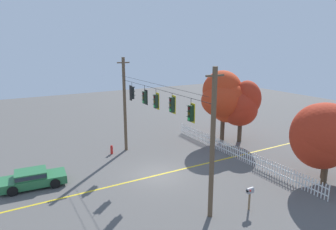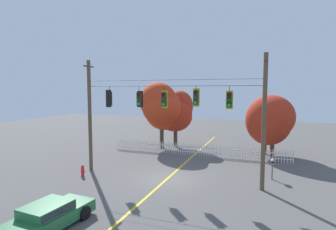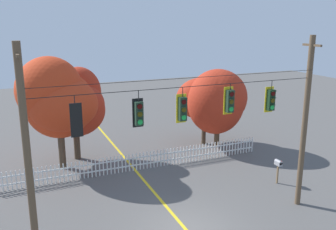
{
  "view_description": "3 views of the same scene",
  "coord_description": "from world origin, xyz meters",
  "px_view_note": "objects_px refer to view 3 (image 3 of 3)",
  "views": [
    {
      "loc": [
        17.77,
        -9.36,
        9.27
      ],
      "look_at": [
        -0.38,
        1.05,
        4.28
      ],
      "focal_mm": 31.92,
      "sensor_mm": 36.0,
      "label": 1
    },
    {
      "loc": [
        6.24,
        -17.11,
        6.03
      ],
      "look_at": [
        -0.38,
        1.24,
        4.26
      ],
      "focal_mm": 29.38,
      "sensor_mm": 36.0,
      "label": 2
    },
    {
      "loc": [
        -6.32,
        -13.05,
        8.86
      ],
      "look_at": [
        -0.57,
        0.66,
        5.05
      ],
      "focal_mm": 39.94,
      "sensor_mm": 36.0,
      "label": 3
    }
  ],
  "objects_px": {
    "traffic_signal_northbound_primary": "(271,100)",
    "traffic_signal_westbound_side": "(230,101)",
    "traffic_signal_northbound_secondary": "(182,109)",
    "traffic_signal_southbound_primary": "(139,113)",
    "autumn_maple_near_fence": "(57,100)",
    "autumn_maple_far_west": "(217,100)",
    "autumn_oak_far_east": "(204,100)",
    "traffic_signal_eastbound_side": "(76,119)",
    "autumn_maple_mid": "(76,105)",
    "roadside_mailbox": "(278,164)"
  },
  "relations": [
    {
      "from": "traffic_signal_northbound_primary",
      "to": "autumn_maple_far_west",
      "type": "bearing_deg",
      "value": 74.39
    },
    {
      "from": "traffic_signal_northbound_secondary",
      "to": "traffic_signal_southbound_primary",
      "type": "bearing_deg",
      "value": -179.99
    },
    {
      "from": "autumn_maple_mid",
      "to": "roadside_mailbox",
      "type": "distance_m",
      "value": 12.7
    },
    {
      "from": "traffic_signal_northbound_secondary",
      "to": "autumn_maple_mid",
      "type": "relative_size",
      "value": 0.25
    },
    {
      "from": "autumn_maple_near_fence",
      "to": "roadside_mailbox",
      "type": "relative_size",
      "value": 4.95
    },
    {
      "from": "traffic_signal_northbound_secondary",
      "to": "autumn_maple_far_west",
      "type": "bearing_deg",
      "value": 52.63
    },
    {
      "from": "traffic_signal_northbound_secondary",
      "to": "traffic_signal_northbound_primary",
      "type": "relative_size",
      "value": 1.02
    },
    {
      "from": "autumn_oak_far_east",
      "to": "traffic_signal_southbound_primary",
      "type": "bearing_deg",
      "value": -128.99
    },
    {
      "from": "traffic_signal_westbound_side",
      "to": "autumn_oak_far_east",
      "type": "distance_m",
      "value": 11.46
    },
    {
      "from": "traffic_signal_southbound_primary",
      "to": "traffic_signal_northbound_secondary",
      "type": "bearing_deg",
      "value": 0.01
    },
    {
      "from": "traffic_signal_southbound_primary",
      "to": "traffic_signal_northbound_secondary",
      "type": "relative_size",
      "value": 0.99
    },
    {
      "from": "traffic_signal_northbound_primary",
      "to": "autumn_maple_mid",
      "type": "height_order",
      "value": "traffic_signal_northbound_primary"
    },
    {
      "from": "traffic_signal_eastbound_side",
      "to": "autumn_maple_near_fence",
      "type": "height_order",
      "value": "autumn_maple_near_fence"
    },
    {
      "from": "traffic_signal_eastbound_side",
      "to": "autumn_maple_near_fence",
      "type": "bearing_deg",
      "value": 87.63
    },
    {
      "from": "traffic_signal_southbound_primary",
      "to": "traffic_signal_northbound_primary",
      "type": "height_order",
      "value": "same"
    },
    {
      "from": "traffic_signal_southbound_primary",
      "to": "roadside_mailbox",
      "type": "relative_size",
      "value": 1.05
    },
    {
      "from": "traffic_signal_eastbound_side",
      "to": "autumn_maple_far_west",
      "type": "height_order",
      "value": "traffic_signal_eastbound_side"
    },
    {
      "from": "traffic_signal_eastbound_side",
      "to": "autumn_oak_far_east",
      "type": "bearing_deg",
      "value": 44.0
    },
    {
      "from": "autumn_maple_mid",
      "to": "roadside_mailbox",
      "type": "xyz_separation_m",
      "value": [
        9.51,
        -8.02,
        -2.54
      ]
    },
    {
      "from": "traffic_signal_westbound_side",
      "to": "autumn_maple_far_west",
      "type": "height_order",
      "value": "traffic_signal_westbound_side"
    },
    {
      "from": "autumn_maple_near_fence",
      "to": "roadside_mailbox",
      "type": "distance_m",
      "value": 13.18
    },
    {
      "from": "traffic_signal_eastbound_side",
      "to": "autumn_maple_far_west",
      "type": "bearing_deg",
      "value": 39.03
    },
    {
      "from": "traffic_signal_northbound_secondary",
      "to": "traffic_signal_westbound_side",
      "type": "height_order",
      "value": "same"
    },
    {
      "from": "traffic_signal_northbound_primary",
      "to": "autumn_oak_far_east",
      "type": "relative_size",
      "value": 0.29
    },
    {
      "from": "traffic_signal_northbound_secondary",
      "to": "traffic_signal_westbound_side",
      "type": "distance_m",
      "value": 2.18
    },
    {
      "from": "traffic_signal_eastbound_side",
      "to": "autumn_maple_mid",
      "type": "relative_size",
      "value": 0.25
    },
    {
      "from": "traffic_signal_northbound_secondary",
      "to": "traffic_signal_northbound_primary",
      "type": "bearing_deg",
      "value": -0.0
    },
    {
      "from": "traffic_signal_northbound_primary",
      "to": "autumn_maple_far_west",
      "type": "xyz_separation_m",
      "value": [
        2.47,
        8.84,
        -1.95
      ]
    },
    {
      "from": "traffic_signal_westbound_side",
      "to": "autumn_maple_near_fence",
      "type": "relative_size",
      "value": 0.19
    },
    {
      "from": "traffic_signal_eastbound_side",
      "to": "autumn_maple_mid",
      "type": "xyz_separation_m",
      "value": [
        1.6,
        10.35,
        -1.77
      ]
    },
    {
      "from": "traffic_signal_eastbound_side",
      "to": "roadside_mailbox",
      "type": "distance_m",
      "value": 12.15
    },
    {
      "from": "traffic_signal_northbound_primary",
      "to": "autumn_maple_near_fence",
      "type": "relative_size",
      "value": 0.21
    },
    {
      "from": "autumn_maple_near_fence",
      "to": "autumn_maple_far_west",
      "type": "bearing_deg",
      "value": -2.45
    },
    {
      "from": "autumn_maple_near_fence",
      "to": "traffic_signal_westbound_side",
      "type": "bearing_deg",
      "value": -57.28
    },
    {
      "from": "traffic_signal_southbound_primary",
      "to": "autumn_oak_far_east",
      "type": "xyz_separation_m",
      "value": [
        8.37,
        10.33,
        -2.22
      ]
    },
    {
      "from": "traffic_signal_northbound_primary",
      "to": "roadside_mailbox",
      "type": "xyz_separation_m",
      "value": [
        2.66,
        2.31,
        -4.31
      ]
    },
    {
      "from": "autumn_maple_near_fence",
      "to": "autumn_maple_mid",
      "type": "distance_m",
      "value": 1.72
    },
    {
      "from": "traffic_signal_northbound_primary",
      "to": "traffic_signal_westbound_side",
      "type": "bearing_deg",
      "value": 179.99
    },
    {
      "from": "traffic_signal_northbound_secondary",
      "to": "traffic_signal_westbound_side",
      "type": "bearing_deg",
      "value": 0.0
    },
    {
      "from": "traffic_signal_northbound_secondary",
      "to": "autumn_maple_near_fence",
      "type": "bearing_deg",
      "value": 112.21
    },
    {
      "from": "traffic_signal_southbound_primary",
      "to": "roadside_mailbox",
      "type": "xyz_separation_m",
      "value": [
        8.76,
        2.32,
        -4.29
      ]
    },
    {
      "from": "autumn_maple_far_west",
      "to": "traffic_signal_westbound_side",
      "type": "bearing_deg",
      "value": -117.36
    },
    {
      "from": "traffic_signal_northbound_primary",
      "to": "autumn_oak_far_east",
      "type": "bearing_deg",
      "value": 77.64
    },
    {
      "from": "autumn_maple_mid",
      "to": "traffic_signal_eastbound_side",
      "type": "bearing_deg",
      "value": -98.81
    },
    {
      "from": "autumn_maple_near_fence",
      "to": "autumn_oak_far_east",
      "type": "distance_m",
      "value": 10.45
    },
    {
      "from": "traffic_signal_southbound_primary",
      "to": "autumn_maple_near_fence",
      "type": "distance_m",
      "value": 9.56
    },
    {
      "from": "traffic_signal_eastbound_side",
      "to": "autumn_oak_far_east",
      "type": "distance_m",
      "value": 15.07
    },
    {
      "from": "traffic_signal_eastbound_side",
      "to": "traffic_signal_westbound_side",
      "type": "distance_m",
      "value": 6.35
    },
    {
      "from": "traffic_signal_westbound_side",
      "to": "autumn_maple_mid",
      "type": "height_order",
      "value": "traffic_signal_westbound_side"
    },
    {
      "from": "traffic_signal_northbound_primary",
      "to": "autumn_oak_far_east",
      "type": "distance_m",
      "value": 10.81
    }
  ]
}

